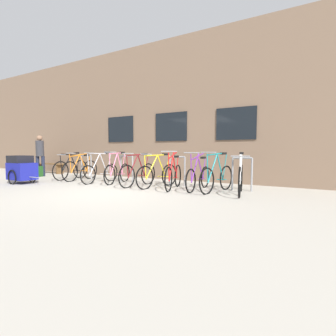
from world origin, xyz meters
name	(u,v)px	position (x,y,z in m)	size (l,w,h in m)	color
ground_plane	(113,192)	(0.00, 0.00, 0.00)	(42.00, 42.00, 0.00)	#B2ADA0
storefront_building	(201,118)	(0.00, 6.02, 2.58)	(28.00, 5.68, 5.16)	#7A604C
bike_rack	(150,167)	(-0.06, 1.90, 0.55)	(6.57, 0.05, 0.92)	gray
bicycle_pink	(118,172)	(-1.06, 1.43, 0.38)	(0.45, 1.61, 1.07)	black
bicycle_maroon	(138,173)	(-0.07, 1.23, 0.39)	(0.44, 1.71, 1.04)	black
bicycle_silver	(100,172)	(-1.68, 1.24, 0.37)	(0.44, 1.69, 1.08)	black
bicycle_orange	(81,169)	(-2.81, 1.40, 0.39)	(0.44, 1.74, 1.03)	black
bicycle_purple	(198,177)	(1.85, 1.45, 0.37)	(0.44, 1.73, 1.07)	black
bicycle_red	(174,176)	(1.16, 1.26, 0.38)	(0.54, 1.67, 1.11)	black
bicycle_white	(241,178)	(3.04, 1.36, 0.40)	(0.51, 1.72, 1.08)	black
bicycle_black	(71,169)	(-3.39, 1.45, 0.39)	(0.44, 1.68, 1.04)	black
bicycle_teal	(217,177)	(2.41, 1.40, 0.39)	(0.48, 1.70, 1.09)	black
bicycle_yellow	(158,174)	(0.60, 1.30, 0.38)	(0.49, 1.74, 1.03)	black
bike_trailer	(22,169)	(-3.83, -0.18, 0.48)	(1.46, 0.72, 0.94)	navy
wooden_bench	(50,166)	(-6.30, 2.63, 0.35)	(1.74, 0.40, 0.48)	brown
person_by_bench	(40,153)	(-5.36, 1.51, 0.99)	(0.32, 0.32, 1.71)	#1E2338
backpack	(39,171)	(-5.31, 1.40, 0.22)	(0.28, 0.20, 0.44)	#1E4C1E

